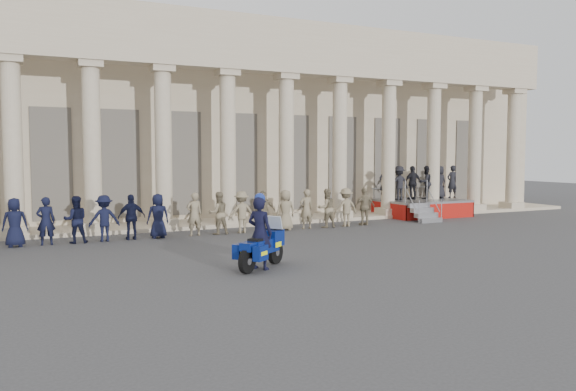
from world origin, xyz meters
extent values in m
plane|color=#39393B|center=(0.00, 0.00, 0.00)|extent=(90.00, 90.00, 0.00)
cube|color=tan|center=(0.00, 15.00, 4.50)|extent=(40.00, 10.00, 9.00)
cube|color=tan|center=(0.00, 8.80, 0.07)|extent=(40.00, 2.60, 0.15)
cube|color=tan|center=(0.00, 8.00, 6.79)|extent=(35.80, 1.00, 1.00)
cube|color=tan|center=(0.00, 8.00, 7.89)|extent=(35.80, 1.00, 1.20)
cube|color=tan|center=(-6.50, 8.00, 0.30)|extent=(0.90, 0.90, 0.30)
cylinder|color=tan|center=(-6.50, 8.00, 3.25)|extent=(0.64, 0.64, 5.60)
cube|color=tan|center=(-6.50, 8.00, 6.17)|extent=(0.85, 0.85, 0.24)
cube|color=tan|center=(-3.90, 8.00, 0.30)|extent=(0.90, 0.90, 0.30)
cylinder|color=tan|center=(-3.90, 8.00, 3.25)|extent=(0.64, 0.64, 5.60)
cube|color=tan|center=(-3.90, 8.00, 6.17)|extent=(0.85, 0.85, 0.24)
cube|color=tan|center=(-1.30, 8.00, 0.30)|extent=(0.90, 0.90, 0.30)
cylinder|color=tan|center=(-1.30, 8.00, 3.25)|extent=(0.64, 0.64, 5.60)
cube|color=tan|center=(-1.30, 8.00, 6.17)|extent=(0.85, 0.85, 0.24)
cube|color=tan|center=(1.30, 8.00, 0.30)|extent=(0.90, 0.90, 0.30)
cylinder|color=tan|center=(1.30, 8.00, 3.25)|extent=(0.64, 0.64, 5.60)
cube|color=tan|center=(1.30, 8.00, 6.17)|extent=(0.85, 0.85, 0.24)
cube|color=tan|center=(3.90, 8.00, 0.30)|extent=(0.90, 0.90, 0.30)
cylinder|color=tan|center=(3.90, 8.00, 3.25)|extent=(0.64, 0.64, 5.60)
cube|color=tan|center=(3.90, 8.00, 6.17)|extent=(0.85, 0.85, 0.24)
cube|color=tan|center=(6.50, 8.00, 0.30)|extent=(0.90, 0.90, 0.30)
cylinder|color=tan|center=(6.50, 8.00, 3.25)|extent=(0.64, 0.64, 5.60)
cube|color=tan|center=(6.50, 8.00, 6.17)|extent=(0.85, 0.85, 0.24)
cube|color=tan|center=(9.10, 8.00, 0.30)|extent=(0.90, 0.90, 0.30)
cylinder|color=tan|center=(9.10, 8.00, 3.25)|extent=(0.64, 0.64, 5.60)
cube|color=tan|center=(9.10, 8.00, 6.17)|extent=(0.85, 0.85, 0.24)
cube|color=tan|center=(11.70, 8.00, 0.30)|extent=(0.90, 0.90, 0.30)
cylinder|color=tan|center=(11.70, 8.00, 3.25)|extent=(0.64, 0.64, 5.60)
cube|color=tan|center=(11.70, 8.00, 6.17)|extent=(0.85, 0.85, 0.24)
cube|color=tan|center=(14.30, 8.00, 0.30)|extent=(0.90, 0.90, 0.30)
cylinder|color=tan|center=(14.30, 8.00, 3.25)|extent=(0.64, 0.64, 5.60)
cube|color=tan|center=(14.30, 8.00, 6.17)|extent=(0.85, 0.85, 0.24)
cube|color=tan|center=(16.90, 8.00, 0.30)|extent=(0.90, 0.90, 0.30)
cylinder|color=tan|center=(16.90, 8.00, 3.25)|extent=(0.64, 0.64, 5.60)
cube|color=tan|center=(16.90, 8.00, 6.17)|extent=(0.85, 0.85, 0.24)
cube|color=black|center=(-5.20, 10.02, 2.55)|extent=(1.30, 0.12, 4.20)
cube|color=black|center=(-2.60, 10.02, 2.55)|extent=(1.30, 0.12, 4.20)
cube|color=black|center=(0.00, 10.02, 2.55)|extent=(1.30, 0.12, 4.20)
cube|color=black|center=(2.60, 10.02, 2.55)|extent=(1.30, 0.12, 4.20)
cube|color=black|center=(5.20, 10.02, 2.55)|extent=(1.30, 0.12, 4.20)
cube|color=black|center=(7.80, 10.02, 2.55)|extent=(1.30, 0.12, 4.20)
cube|color=black|center=(10.40, 10.02, 2.55)|extent=(1.30, 0.12, 4.20)
cube|color=black|center=(13.00, 10.02, 2.55)|extent=(1.30, 0.12, 4.20)
cube|color=black|center=(15.60, 10.02, 2.55)|extent=(1.30, 0.12, 4.20)
imported|color=black|center=(-6.48, 6.00, 0.78)|extent=(0.76, 0.50, 1.56)
imported|color=black|center=(-5.58, 6.00, 0.78)|extent=(0.57, 0.37, 1.56)
imported|color=black|center=(-4.67, 6.00, 0.78)|extent=(0.76, 0.59, 1.56)
imported|color=black|center=(-3.77, 6.00, 0.78)|extent=(1.01, 0.58, 1.56)
imported|color=black|center=(-2.87, 6.00, 0.78)|extent=(0.92, 0.38, 1.56)
imported|color=black|center=(-1.97, 6.00, 0.78)|extent=(0.76, 0.50, 1.56)
imported|color=#817459|center=(-0.67, 6.00, 0.78)|extent=(0.57, 0.37, 1.56)
imported|color=#817459|center=(0.24, 6.00, 0.78)|extent=(0.76, 0.59, 1.56)
imported|color=#817459|center=(1.14, 6.00, 0.78)|extent=(1.01, 0.58, 1.56)
imported|color=#817459|center=(2.04, 6.00, 0.78)|extent=(0.92, 0.38, 1.56)
imported|color=#817459|center=(2.94, 6.00, 0.78)|extent=(0.76, 0.50, 1.56)
imported|color=#817459|center=(3.84, 6.00, 0.78)|extent=(0.57, 0.37, 1.56)
imported|color=#817459|center=(4.74, 6.00, 0.78)|extent=(0.76, 0.59, 1.56)
imported|color=#817459|center=(5.65, 6.00, 0.78)|extent=(1.01, 0.58, 1.56)
imported|color=#817459|center=(6.55, 6.00, 0.78)|extent=(0.92, 0.38, 1.56)
cube|color=gray|center=(10.97, 7.88, 0.74)|extent=(3.90, 2.79, 0.10)
cube|color=#AD140D|center=(10.97, 6.50, 0.34)|extent=(3.90, 0.04, 0.69)
cube|color=#AD140D|center=(9.04, 7.88, 0.34)|extent=(0.04, 2.79, 0.69)
cube|color=#AD140D|center=(12.90, 7.88, 0.34)|extent=(0.04, 2.79, 0.69)
cube|color=gray|center=(9.62, 5.58, 0.10)|extent=(1.10, 0.28, 0.20)
cube|color=gray|center=(9.62, 5.86, 0.30)|extent=(1.10, 0.28, 0.20)
cube|color=gray|center=(9.62, 6.14, 0.49)|extent=(1.10, 0.28, 0.20)
cube|color=gray|center=(9.62, 6.42, 0.69)|extent=(1.10, 0.28, 0.20)
cylinder|color=gray|center=(10.97, 9.22, 1.29)|extent=(3.90, 0.04, 0.04)
imported|color=black|center=(8.97, 8.08, 1.59)|extent=(0.58, 0.38, 1.60)
imported|color=black|center=(9.77, 8.08, 1.59)|extent=(1.03, 0.59, 1.60)
imported|color=black|center=(10.57, 8.08, 1.59)|extent=(0.94, 0.39, 1.60)
imported|color=black|center=(11.37, 8.08, 1.59)|extent=(0.78, 0.61, 1.60)
imported|color=black|center=(12.17, 8.08, 1.59)|extent=(0.78, 0.51, 1.60)
imported|color=black|center=(12.97, 8.08, 1.59)|extent=(0.58, 0.38, 1.60)
cylinder|color=black|center=(-0.11, 0.01, 0.31)|extent=(0.57, 0.48, 0.62)
cylinder|color=black|center=(-1.24, -0.84, 0.31)|extent=(0.57, 0.48, 0.62)
cube|color=navy|center=(-0.64, -0.39, 0.58)|extent=(1.10, 0.96, 0.36)
cube|color=navy|center=(-0.26, -0.11, 0.73)|extent=(0.70, 0.70, 0.42)
cube|color=silver|center=(-0.26, -0.11, 0.52)|extent=(0.33, 0.35, 0.11)
cube|color=#B2BFCC|center=(-0.13, -0.01, 1.05)|extent=(0.41, 0.46, 0.50)
cube|color=black|center=(-0.79, -0.50, 0.77)|extent=(0.68, 0.62, 0.09)
cube|color=navy|center=(-1.20, -0.81, 0.66)|extent=(0.45, 0.45, 0.21)
cube|color=navy|center=(-0.95, -0.99, 0.52)|extent=(0.46, 0.42, 0.37)
cube|color=#F0FD0D|center=(-0.95, -0.99, 0.52)|extent=(0.36, 0.35, 0.09)
cube|color=navy|center=(-1.30, -0.51, 0.52)|extent=(0.46, 0.42, 0.37)
cube|color=#F0FD0D|center=(-1.30, -0.51, 0.52)|extent=(0.36, 0.35, 0.09)
cylinder|color=silver|center=(-1.15, -0.49, 0.28)|extent=(0.51, 0.41, 0.09)
cylinder|color=black|center=(-0.26, -0.11, 0.96)|extent=(0.42, 0.55, 0.03)
imported|color=black|center=(-0.75, -0.47, 0.93)|extent=(0.76, 0.81, 1.86)
sphere|color=navy|center=(-0.75, -0.47, 1.81)|extent=(0.28, 0.28, 0.28)
camera|label=1|loc=(-6.07, -13.60, 2.92)|focal=35.00mm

